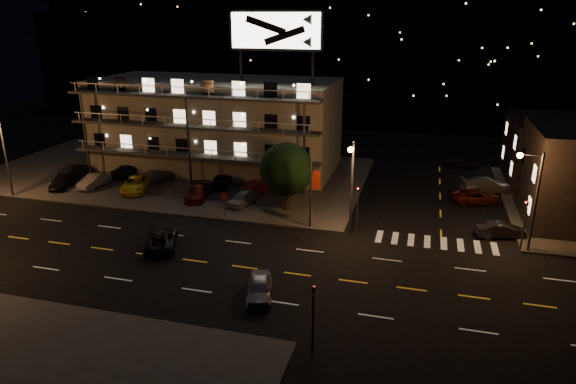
% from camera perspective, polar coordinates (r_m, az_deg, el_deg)
% --- Properties ---
extents(ground, '(140.00, 140.00, 0.00)m').
position_cam_1_polar(ground, '(38.91, -7.63, -7.94)').
color(ground, black).
rests_on(ground, ground).
extents(curb_nw, '(44.00, 24.00, 0.15)m').
position_cam_1_polar(curb_nw, '(61.39, -12.58, 2.09)').
color(curb_nw, '#353532').
rests_on(curb_nw, ground).
extents(motel, '(28.00, 13.80, 18.10)m').
position_cam_1_polar(motel, '(61.79, -7.91, 7.53)').
color(motel, gray).
rests_on(motel, ground).
extents(hill_backdrop, '(120.00, 25.00, 24.00)m').
position_cam_1_polar(hill_backdrop, '(102.67, 4.20, 15.73)').
color(hill_backdrop, black).
rests_on(hill_backdrop, ground).
extents(streetlight_nw, '(0.44, 1.92, 8.00)m').
position_cam_1_polar(streetlight_nw, '(57.73, -29.22, 4.04)').
color(streetlight_nw, '#2D2D30').
rests_on(streetlight_nw, ground).
extents(streetlight_nc, '(0.44, 1.92, 8.00)m').
position_cam_1_polar(streetlight_nc, '(42.02, 7.07, 1.48)').
color(streetlight_nc, '#2D2D30').
rests_on(streetlight_nc, ground).
extents(streetlight_ne, '(1.92, 0.44, 8.00)m').
position_cam_1_polar(streetlight_ne, '(42.80, 25.50, 0.03)').
color(streetlight_ne, '#2D2D30').
rests_on(streetlight_ne, ground).
extents(signal_nw, '(0.20, 0.27, 4.60)m').
position_cam_1_polar(signal_nw, '(43.27, 7.71, -1.37)').
color(signal_nw, '#2D2D30').
rests_on(signal_nw, ground).
extents(signal_sw, '(0.20, 0.27, 4.60)m').
position_cam_1_polar(signal_sw, '(28.15, 2.79, -13.18)').
color(signal_sw, '#2D2D30').
rests_on(signal_sw, ground).
extents(signal_ne, '(0.27, 0.20, 4.60)m').
position_cam_1_polar(signal_ne, '(43.73, 24.83, -2.83)').
color(signal_ne, '#2D2D30').
rests_on(signal_ne, ground).
extents(banner_north, '(0.83, 0.16, 6.40)m').
position_cam_1_polar(banner_north, '(43.51, 2.64, 0.11)').
color(banner_north, '#2D2D30').
rests_on(banner_north, ground).
extents(stop_sign, '(0.91, 0.11, 2.61)m').
position_cam_1_polar(stop_sign, '(46.56, -7.10, -0.97)').
color(stop_sign, '#2D2D30').
rests_on(stop_sign, ground).
extents(tree, '(5.13, 4.94, 6.45)m').
position_cam_1_polar(tree, '(47.28, -0.22, 2.40)').
color(tree, black).
rests_on(tree, curb_nw).
extents(lot_car_0, '(2.83, 4.27, 1.35)m').
position_cam_1_polar(lot_car_0, '(59.42, -23.94, 1.06)').
color(lot_car_0, black).
rests_on(lot_car_0, curb_nw).
extents(lot_car_1, '(1.74, 4.28, 1.38)m').
position_cam_1_polar(lot_car_1, '(58.38, -20.74, 1.19)').
color(lot_car_1, gray).
rests_on(lot_car_1, curb_nw).
extents(lot_car_2, '(3.84, 5.63, 1.43)m').
position_cam_1_polar(lot_car_2, '(55.72, -16.57, 0.85)').
color(lot_car_2, gold).
rests_on(lot_car_2, curb_nw).
extents(lot_car_3, '(2.59, 4.75, 1.31)m').
position_cam_1_polar(lot_car_3, '(51.90, -10.02, -0.04)').
color(lot_car_3, '#59160C').
rests_on(lot_car_3, curb_nw).
extents(lot_car_4, '(2.43, 4.18, 1.34)m').
position_cam_1_polar(lot_car_4, '(49.68, -5.07, -0.68)').
color(lot_car_4, gray).
rests_on(lot_car_4, curb_nw).
extents(lot_car_5, '(1.88, 4.21, 1.34)m').
position_cam_1_polar(lot_car_5, '(62.98, -22.52, 2.20)').
color(lot_car_5, black).
rests_on(lot_car_5, curb_nw).
extents(lot_car_6, '(2.22, 4.49, 1.22)m').
position_cam_1_polar(lot_car_6, '(61.38, -17.47, 2.32)').
color(lot_car_6, black).
rests_on(lot_car_6, curb_nw).
extents(lot_car_7, '(3.33, 4.75, 1.28)m').
position_cam_1_polar(lot_car_7, '(58.45, -14.39, 1.81)').
color(lot_car_7, gray).
rests_on(lot_car_7, curb_nw).
extents(lot_car_8, '(1.98, 4.16, 1.37)m').
position_cam_1_polar(lot_car_8, '(55.27, -7.39, 1.32)').
color(lot_car_8, black).
rests_on(lot_car_8, curb_nw).
extents(lot_car_9, '(2.91, 4.27, 1.33)m').
position_cam_1_polar(lot_car_9, '(52.98, -3.20, 0.64)').
color(lot_car_9, '#59160C').
rests_on(lot_car_9, curb_nw).
extents(side_car_0, '(4.15, 2.23, 1.30)m').
position_cam_1_polar(side_car_0, '(46.20, 22.57, -3.94)').
color(side_car_0, black).
rests_on(side_car_0, ground).
extents(side_car_1, '(5.24, 3.59, 1.33)m').
position_cam_1_polar(side_car_1, '(53.72, 20.24, -0.46)').
color(side_car_1, '#59160C').
rests_on(side_car_1, ground).
extents(side_car_2, '(5.70, 3.65, 1.54)m').
position_cam_1_polar(side_car_2, '(57.42, 21.23, 0.76)').
color(side_car_2, gray).
rests_on(side_car_2, ground).
extents(side_car_3, '(4.34, 2.02, 1.44)m').
position_cam_1_polar(side_car_3, '(65.94, 18.71, 3.29)').
color(side_car_3, black).
rests_on(side_car_3, ground).
extents(road_car_east, '(2.64, 4.29, 1.36)m').
position_cam_1_polar(road_car_east, '(34.16, -3.20, -10.59)').
color(road_car_east, gray).
rests_on(road_car_east, ground).
extents(road_car_west, '(4.02, 5.52, 1.40)m').
position_cam_1_polar(road_car_west, '(42.18, -13.89, -5.08)').
color(road_car_west, black).
rests_on(road_car_west, ground).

